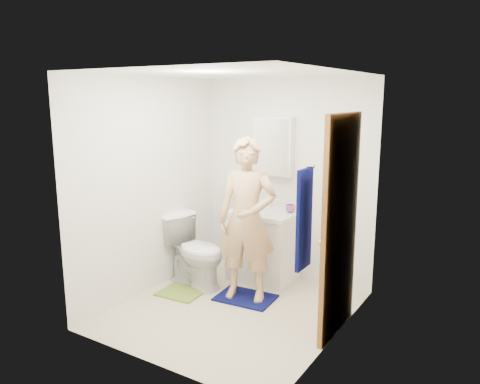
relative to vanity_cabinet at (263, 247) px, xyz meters
name	(u,v)px	position (x,y,z in m)	size (l,w,h in m)	color
floor	(233,310)	(0.15, -0.91, -0.41)	(2.20, 2.40, 0.02)	beige
ceiling	(232,72)	(0.15, -0.91, 2.01)	(2.20, 2.40, 0.02)	white
wall_back	(287,179)	(0.15, 0.30, 0.80)	(2.20, 0.02, 2.40)	silver
wall_front	(148,225)	(0.15, -2.12, 0.80)	(2.20, 0.02, 2.40)	silver
wall_left	(149,186)	(-0.96, -0.91, 0.80)	(0.02, 2.40, 2.40)	silver
wall_right	(340,212)	(1.26, -0.91, 0.80)	(0.02, 2.40, 2.40)	silver
vanity_cabinet	(263,247)	(0.00, 0.00, 0.00)	(0.75, 0.55, 0.80)	white
countertop	(264,213)	(0.00, 0.00, 0.43)	(0.79, 0.59, 0.05)	white
sink_basin	(264,212)	(0.00, 0.00, 0.44)	(0.40, 0.40, 0.03)	white
faucet	(271,203)	(0.00, 0.18, 0.51)	(0.03, 0.03, 0.12)	silver
medicine_cabinet	(274,146)	(0.00, 0.22, 1.20)	(0.50, 0.12, 0.70)	white
mirror_panel	(271,147)	(0.00, 0.16, 1.20)	(0.46, 0.01, 0.66)	white
door	(340,226)	(1.22, -0.76, 0.62)	(0.05, 0.80, 2.05)	#986129
door_knob	(322,243)	(1.18, -1.08, 0.55)	(0.07, 0.07, 0.07)	gold
towel	(304,219)	(1.18, -1.48, 0.85)	(0.03, 0.24, 0.80)	#070B45
towel_hook	(311,166)	(1.22, -1.48, 1.27)	(0.02, 0.02, 0.06)	silver
toilet	(195,251)	(-0.60, -0.58, 0.01)	(0.46, 0.81, 0.83)	white
bath_mat	(245,298)	(0.12, -0.62, -0.39)	(0.62, 0.44, 0.02)	#070B45
green_rug	(181,292)	(-0.57, -0.88, -0.39)	(0.47, 0.40, 0.02)	olive
soap_dispenser	(251,202)	(-0.15, -0.05, 0.55)	(0.09, 0.09, 0.20)	#B35370
toothbrush_cup	(290,209)	(0.30, 0.10, 0.50)	(0.12, 0.12, 0.09)	#924395
man	(247,220)	(0.14, -0.62, 0.50)	(0.64, 0.42, 1.76)	tan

